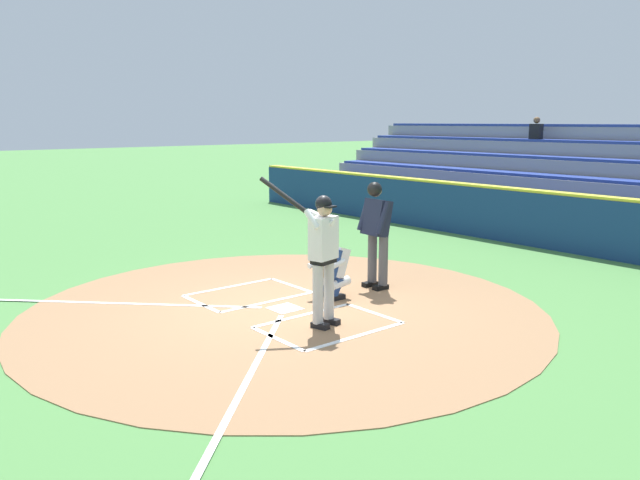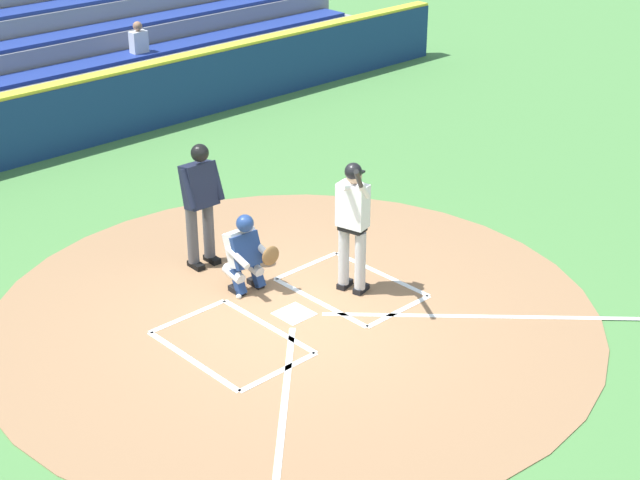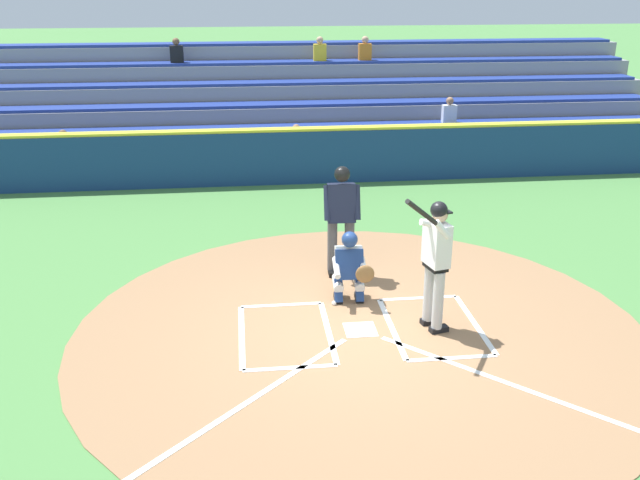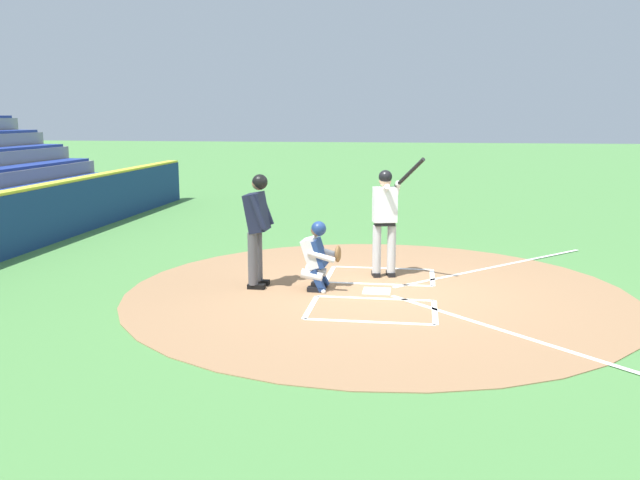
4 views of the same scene
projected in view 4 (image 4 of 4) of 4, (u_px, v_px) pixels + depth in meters
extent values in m
plane|color=#4C8442|center=(377.00, 292.00, 10.74)|extent=(120.00, 120.00, 0.00)
cylinder|color=#99704C|center=(377.00, 292.00, 10.74)|extent=(8.00, 8.00, 0.01)
cube|color=white|center=(377.00, 291.00, 10.74)|extent=(0.44, 0.44, 0.01)
cube|color=white|center=(330.00, 274.00, 11.89)|extent=(1.20, 0.08, 0.01)
cube|color=white|center=(432.00, 277.00, 11.63)|extent=(1.20, 0.08, 0.01)
cube|color=white|center=(378.00, 284.00, 11.17)|extent=(0.08, 1.80, 0.01)
cube|color=white|center=(382.00, 268.00, 12.34)|extent=(0.08, 1.80, 0.01)
cube|color=white|center=(311.00, 307.00, 9.84)|extent=(1.20, 0.08, 0.01)
cube|color=white|center=(435.00, 312.00, 9.59)|extent=(1.20, 0.08, 0.01)
cube|color=white|center=(375.00, 298.00, 10.30)|extent=(0.08, 1.80, 0.01)
cube|color=white|center=(369.00, 322.00, 9.13)|extent=(0.08, 1.80, 0.01)
cube|color=white|center=(533.00, 340.00, 8.39)|extent=(3.73, 3.73, 0.01)
cube|color=white|center=(497.00, 266.00, 12.48)|extent=(3.73, 3.73, 0.01)
cylinder|color=#BCBCBC|center=(377.00, 249.00, 11.60)|extent=(0.15, 0.15, 0.84)
cube|color=black|center=(376.00, 274.00, 11.73)|extent=(0.28, 0.18, 0.09)
cylinder|color=#BCBCBC|center=(391.00, 249.00, 11.63)|extent=(0.15, 0.15, 0.84)
cube|color=black|center=(391.00, 274.00, 11.75)|extent=(0.28, 0.18, 0.09)
cube|color=black|center=(385.00, 223.00, 11.53)|extent=(0.29, 0.38, 0.10)
cube|color=white|center=(385.00, 205.00, 11.47)|extent=(0.33, 0.45, 0.60)
sphere|color=tan|center=(385.00, 181.00, 11.42)|extent=(0.21, 0.21, 0.21)
sphere|color=black|center=(385.00, 177.00, 11.38)|extent=(0.23, 0.23, 0.23)
cube|color=black|center=(384.00, 178.00, 11.50)|extent=(0.15, 0.19, 0.02)
cylinder|color=white|center=(385.00, 189.00, 11.37)|extent=(0.44, 0.19, 0.21)
cylinder|color=white|center=(397.00, 189.00, 11.39)|extent=(0.28, 0.15, 0.29)
cylinder|color=black|center=(410.00, 173.00, 10.99)|extent=(0.60, 0.50, 0.53)
cylinder|color=black|center=(397.00, 185.00, 11.33)|extent=(0.11, 0.11, 0.08)
cube|color=black|center=(319.00, 285.00, 11.01)|extent=(0.13, 0.26, 0.09)
cube|color=navy|center=(322.00, 276.00, 10.97)|extent=(0.13, 0.25, 0.37)
cylinder|color=silver|center=(316.00, 271.00, 10.97)|extent=(0.17, 0.37, 0.21)
cube|color=black|center=(316.00, 290.00, 10.70)|extent=(0.13, 0.26, 0.09)
cube|color=navy|center=(318.00, 280.00, 10.66)|extent=(0.13, 0.25, 0.37)
cylinder|color=silver|center=(312.00, 275.00, 10.66)|extent=(0.17, 0.37, 0.21)
cube|color=silver|center=(313.00, 252.00, 10.76)|extent=(0.41, 0.37, 0.52)
cube|color=navy|center=(320.00, 253.00, 10.74)|extent=(0.43, 0.23, 0.46)
sphere|color=brown|center=(317.00, 230.00, 10.68)|extent=(0.21, 0.21, 0.21)
sphere|color=navy|center=(319.00, 229.00, 10.67)|extent=(0.24, 0.24, 0.24)
cylinder|color=silver|center=(326.00, 252.00, 10.92)|extent=(0.11, 0.45, 0.20)
cylinder|color=silver|center=(321.00, 257.00, 10.54)|extent=(0.11, 0.45, 0.20)
ellipsoid|color=brown|center=(338.00, 254.00, 10.89)|extent=(0.28, 0.11, 0.28)
cylinder|color=#4C4C51|center=(258.00, 255.00, 11.07)|extent=(0.16, 0.16, 0.86)
cube|color=black|center=(261.00, 283.00, 11.15)|extent=(0.14, 0.28, 0.09)
cylinder|color=#4C4C51|center=(253.00, 259.00, 10.80)|extent=(0.16, 0.16, 0.86)
cube|color=black|center=(256.00, 287.00, 10.88)|extent=(0.14, 0.28, 0.09)
cube|color=#191E33|center=(257.00, 212.00, 10.79)|extent=(0.45, 0.38, 0.66)
sphere|color=#9E7051|center=(259.00, 183.00, 10.70)|extent=(0.22, 0.22, 0.22)
sphere|color=black|center=(260.00, 182.00, 10.69)|extent=(0.25, 0.25, 0.25)
cylinder|color=#191E33|center=(265.00, 208.00, 11.01)|extent=(0.11, 0.29, 0.56)
cylinder|color=#191E33|center=(258.00, 213.00, 10.54)|extent=(0.11, 0.29, 0.56)
sphere|color=white|center=(323.00, 292.00, 10.60)|extent=(0.07, 0.07, 0.07)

